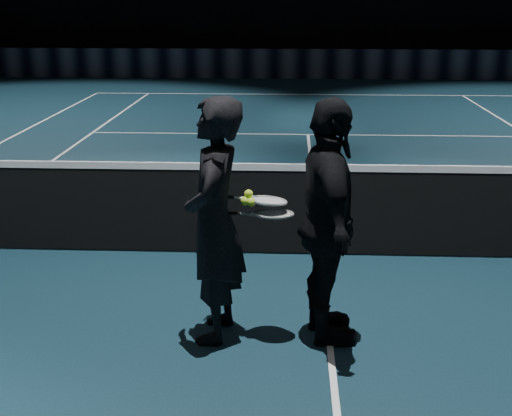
% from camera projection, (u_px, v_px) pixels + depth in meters
% --- Properties ---
extents(floor, '(36.00, 36.00, 0.00)m').
position_uv_depth(floor, '(320.00, 254.00, 7.30)').
color(floor, '#0D222F').
rests_on(floor, ground).
extents(court_lines, '(10.98, 23.78, 0.01)m').
position_uv_depth(court_lines, '(320.00, 254.00, 7.30)').
color(court_lines, white).
rests_on(court_lines, floor).
extents(net_mesh, '(12.80, 0.02, 0.86)m').
position_uv_depth(net_mesh, '(322.00, 213.00, 7.17)').
color(net_mesh, black).
rests_on(net_mesh, floor).
extents(net_tape, '(12.80, 0.03, 0.07)m').
position_uv_depth(net_tape, '(323.00, 168.00, 7.03)').
color(net_tape, white).
rests_on(net_tape, net_mesh).
extents(sponsor_backdrop, '(22.00, 0.15, 0.90)m').
position_uv_depth(sponsor_backdrop, '(302.00, 64.00, 21.98)').
color(sponsor_backdrop, black).
rests_on(sponsor_backdrop, floor).
extents(player_a, '(0.50, 0.72, 1.87)m').
position_uv_depth(player_a, '(214.00, 221.00, 5.32)').
color(player_a, black).
rests_on(player_a, floor).
extents(player_b, '(0.60, 1.15, 1.87)m').
position_uv_depth(player_b, '(328.00, 223.00, 5.28)').
color(player_b, black).
rests_on(player_b, floor).
extents(racket_lower, '(0.68, 0.22, 0.03)m').
position_uv_depth(racket_lower, '(275.00, 214.00, 5.28)').
color(racket_lower, black).
rests_on(racket_lower, player_a).
extents(racket_upper, '(0.69, 0.27, 0.10)m').
position_uv_depth(racket_upper, '(268.00, 201.00, 5.30)').
color(racket_upper, black).
rests_on(racket_upper, player_b).
extents(tennis_balls, '(0.12, 0.10, 0.12)m').
position_uv_depth(tennis_balls, '(248.00, 199.00, 5.27)').
color(tennis_balls, '#91C028').
rests_on(tennis_balls, racket_upper).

